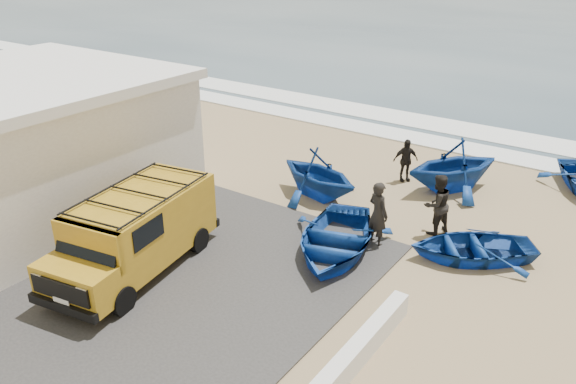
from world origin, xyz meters
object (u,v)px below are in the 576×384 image
Objects in this scene: boat_mid_left at (318,173)px; boat_far_left at (453,165)px; parapet at (336,377)px; boat_near_right at (472,247)px; fisherman_back at (405,160)px; fisherman_middle at (437,204)px; building at (8,147)px; boat_near_left at (335,239)px; van at (136,230)px; fisherman_front at (378,214)px.

boat_far_left is at bearing -34.24° from boat_mid_left.
parapet is 1.77× the size of boat_near_right.
fisherman_back is at bearing -17.77° from boat_mid_left.
building is at bearing -33.17° from fisherman_middle.
fisherman_middle is at bearing -78.60° from boat_mid_left.
boat_mid_left is 1.74× the size of fisherman_middle.
boat_near_right is at bearing 12.42° from boat_near_left.
boat_near_right is 4.72m from boat_far_left.
boat_mid_left reaches higher than parapet.
parapet is (12.50, -1.00, -1.89)m from building.
building is 2.89× the size of boat_mid_left.
building is at bearing 168.04° from van.
boat_far_left reaches higher than fisherman_middle.
fisherman_back is (9.24, 9.39, -1.37)m from building.
boat_near_right is (0.54, 6.39, 0.08)m from parapet.
boat_mid_left is 0.92× the size of boat_far_left.
boat_mid_left is at bearing -63.55° from fisherman_middle.
boat_mid_left is 4.74m from boat_far_left.
van is 6.77m from boat_mid_left.
boat_near_right is (13.04, 5.39, -1.81)m from building.
van is (5.98, -0.23, -1.00)m from building.
boat_far_left is 1.70m from fisherman_back.
fisherman_middle is at bearing 38.87° from van.
boat_near_right is 0.96× the size of boat_far_left.
van is at bearing -153.78° from fisherman_back.
boat_far_left is (-1.58, 10.57, 0.66)m from parapet.
fisherman_front is at bearing -61.22° from boat_far_left.
boat_mid_left is at bearing 124.60° from parapet.
boat_near_left is 1.44m from fisherman_front.
parapet is 5.98m from fisherman_front.
fisherman_front is 1.23× the size of fisherman_back.
boat_far_left is at bearing 98.48° from parapet.
boat_mid_left is at bearing 40.79° from building.
fisherman_front is at bearing -5.86° from fisherman_middle.
fisherman_back is (-3.80, 4.00, 0.44)m from boat_near_right.
fisherman_back is at bearing -53.64° from fisherman_front.
van is 6.64m from fisherman_front.
building is 2.29× the size of boat_near_left.
boat_mid_left is (1.42, 6.61, -0.31)m from van.
boat_mid_left is 3.52m from fisherman_back.
van is 1.29× the size of boat_near_left.
fisherman_front is at bearing -107.77° from boat_near_right.
boat_far_left is at bearing 61.59° from boat_near_left.
fisherman_front is at bearing 38.67° from boat_near_left.
boat_far_left is at bearing 53.41° from van.
boat_far_left is 1.83× the size of fisherman_front.
boat_near_left is 1.16× the size of boat_far_left.
parapet is 1.69× the size of boat_far_left.
fisherman_middle is (1.85, 2.73, 0.51)m from boat_near_left.
boat_mid_left is at bearing -8.48° from fisherman_front.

